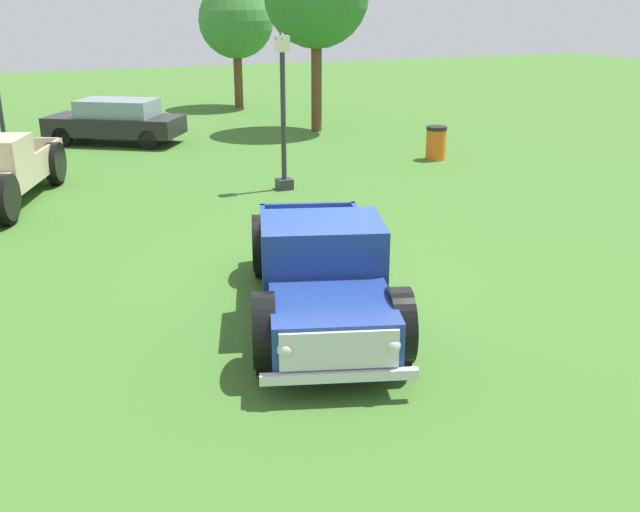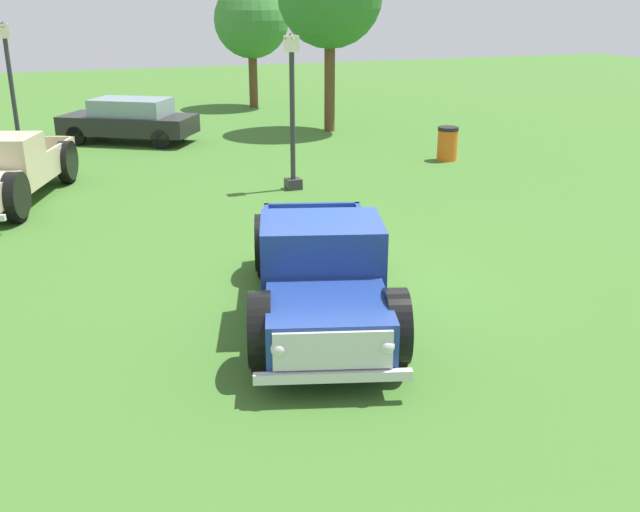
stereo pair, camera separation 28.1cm
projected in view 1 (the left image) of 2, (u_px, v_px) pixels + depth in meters
The scene contains 6 objects.
ground_plane at pixel (335, 287), 11.62m from camera, with size 80.00×80.00×0.00m, color #3D6B28.
pickup_truck_foreground at pixel (322, 277), 10.04m from camera, with size 3.21×5.26×1.52m.
sedan_distant_b at pixel (116, 121), 22.78m from camera, with size 4.43×3.69×1.39m.
lamp_post_near at pixel (283, 109), 16.91m from camera, with size 0.36×0.36×3.65m.
trash_can at pixel (436, 143), 20.62m from camera, with size 0.59×0.59×0.95m.
oak_tree_east at pixel (236, 21), 29.52m from camera, with size 3.06×3.06×5.06m.
Camera 1 is at (-4.40, -9.84, 4.37)m, focal length 40.63 mm.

